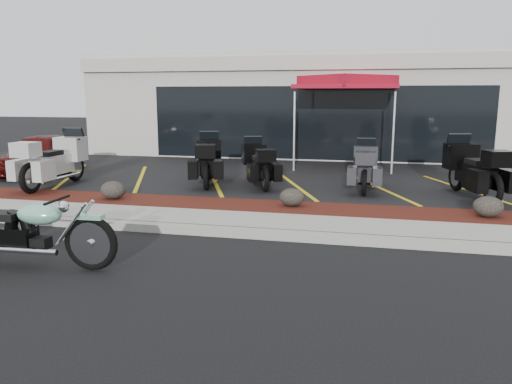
% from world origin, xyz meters
% --- Properties ---
extents(ground, '(90.00, 90.00, 0.00)m').
position_xyz_m(ground, '(0.00, 0.00, 0.00)').
color(ground, black).
rests_on(ground, ground).
extents(curb, '(24.00, 0.25, 0.15)m').
position_xyz_m(curb, '(0.00, 0.90, 0.07)').
color(curb, gray).
rests_on(curb, ground).
extents(sidewalk, '(24.00, 1.20, 0.15)m').
position_xyz_m(sidewalk, '(0.00, 1.60, 0.07)').
color(sidewalk, gray).
rests_on(sidewalk, ground).
extents(mulch_bed, '(24.00, 1.20, 0.16)m').
position_xyz_m(mulch_bed, '(0.00, 2.80, 0.08)').
color(mulch_bed, '#36140C').
rests_on(mulch_bed, ground).
extents(upper_lot, '(26.00, 9.60, 0.15)m').
position_xyz_m(upper_lot, '(0.00, 8.20, 0.07)').
color(upper_lot, black).
rests_on(upper_lot, ground).
extents(dealership_building, '(18.00, 8.16, 4.00)m').
position_xyz_m(dealership_building, '(0.00, 14.47, 2.01)').
color(dealership_building, '#A6A296').
rests_on(dealership_building, ground).
extents(boulder_left, '(0.57, 0.48, 0.41)m').
position_xyz_m(boulder_left, '(-3.69, 2.73, 0.36)').
color(boulder_left, black).
rests_on(boulder_left, mulch_bed).
extents(boulder_mid, '(0.53, 0.44, 0.38)m').
position_xyz_m(boulder_mid, '(0.38, 2.89, 0.35)').
color(boulder_mid, black).
rests_on(boulder_mid, mulch_bed).
extents(boulder_right, '(0.57, 0.47, 0.40)m').
position_xyz_m(boulder_right, '(4.22, 2.76, 0.36)').
color(boulder_right, black).
rests_on(boulder_right, mulch_bed).
extents(hero_cruiser, '(3.04, 0.89, 1.06)m').
position_xyz_m(hero_cruiser, '(-1.85, -1.27, 0.53)').
color(hero_cruiser, '#79BC9C').
rests_on(hero_cruiser, ground).
extents(touring_white, '(1.00, 2.54, 1.47)m').
position_xyz_m(touring_white, '(-5.90, 4.72, 0.89)').
color(touring_white, silver).
rests_on(touring_white, upper_lot).
extents(touring_black_front, '(1.46, 2.48, 1.35)m').
position_xyz_m(touring_black_front, '(-2.42, 5.88, 0.83)').
color(touring_black_front, black).
rests_on(touring_black_front, upper_lot).
extents(touring_black_mid, '(1.61, 2.29, 1.25)m').
position_xyz_m(touring_black_mid, '(-1.14, 5.76, 0.77)').
color(touring_black_mid, black).
rests_on(touring_black_mid, upper_lot).
extents(touring_grey, '(0.82, 2.13, 1.24)m').
position_xyz_m(touring_grey, '(1.86, 5.91, 0.77)').
color(touring_grey, '#2D2D32').
rests_on(touring_grey, upper_lot).
extents(touring_black_rear, '(1.54, 2.60, 1.42)m').
position_xyz_m(touring_black_rear, '(4.06, 5.53, 0.86)').
color(touring_black_rear, black).
rests_on(touring_black_rear, upper_lot).
extents(parked_car, '(1.94, 3.71, 1.21)m').
position_xyz_m(parked_car, '(-7.72, 5.83, 0.75)').
color(parked_car, '#430A09').
rests_on(parked_car, upper_lot).
extents(traffic_cone, '(0.42, 0.42, 0.47)m').
position_xyz_m(traffic_cone, '(-0.92, 7.76, 0.39)').
color(traffic_cone, '#F82E08').
rests_on(traffic_cone, upper_lot).
extents(popup_canopy, '(3.43, 3.43, 2.96)m').
position_xyz_m(popup_canopy, '(1.13, 9.45, 2.84)').
color(popup_canopy, silver).
rests_on(popup_canopy, upper_lot).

